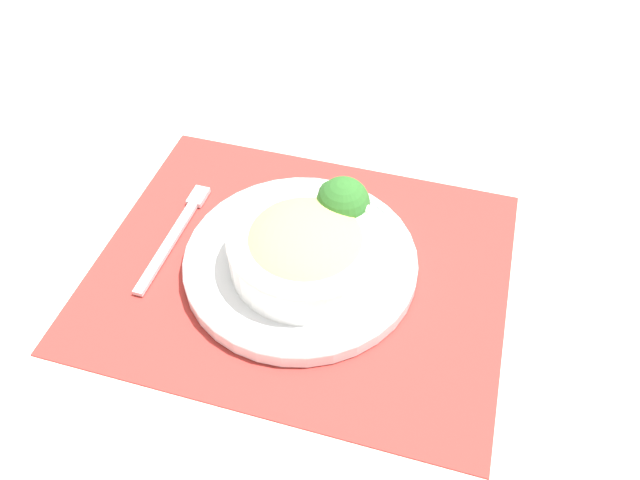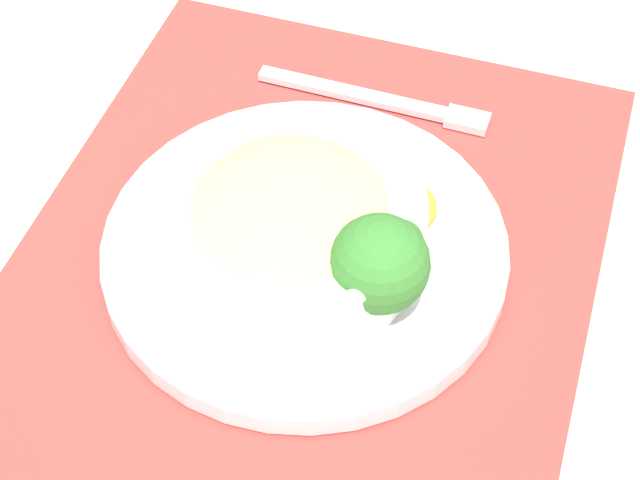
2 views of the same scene
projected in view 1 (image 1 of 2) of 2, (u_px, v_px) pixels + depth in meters
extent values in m
plane|color=beige|center=(301.00, 269.00, 0.74)|extent=(4.00, 4.00, 0.00)
cube|color=#B2332D|center=(301.00, 268.00, 0.74)|extent=(0.49, 0.40, 0.00)
cylinder|color=silver|center=(301.00, 262.00, 0.73)|extent=(0.27, 0.27, 0.02)
torus|color=silver|center=(300.00, 258.00, 0.72)|extent=(0.27, 0.27, 0.01)
cylinder|color=white|center=(306.00, 251.00, 0.70)|extent=(0.17, 0.17, 0.05)
torus|color=white|center=(305.00, 237.00, 0.68)|extent=(0.18, 0.18, 0.01)
ellipsoid|color=#EAC66B|center=(305.00, 244.00, 0.69)|extent=(0.14, 0.14, 0.05)
cylinder|color=#84AD5B|center=(342.00, 223.00, 0.75)|extent=(0.02, 0.02, 0.02)
sphere|color=#2D6B28|center=(343.00, 203.00, 0.72)|extent=(0.06, 0.06, 0.06)
sphere|color=#2D6B28|center=(331.00, 192.00, 0.73)|extent=(0.03, 0.03, 0.03)
sphere|color=#2D6B28|center=(355.00, 208.00, 0.71)|extent=(0.03, 0.03, 0.03)
cylinder|color=orange|center=(276.00, 215.00, 0.77)|extent=(0.04, 0.04, 0.01)
cylinder|color=orange|center=(261.00, 222.00, 0.76)|extent=(0.04, 0.04, 0.01)
cube|color=silver|center=(172.00, 238.00, 0.76)|extent=(0.02, 0.18, 0.01)
cube|color=silver|center=(198.00, 196.00, 0.81)|extent=(0.02, 0.03, 0.01)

